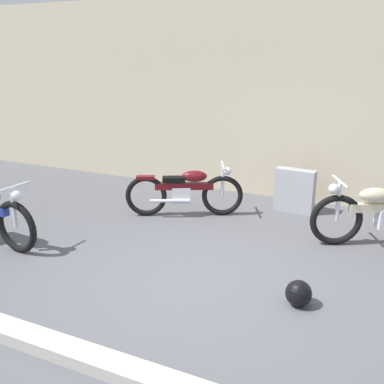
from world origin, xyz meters
The scene contains 7 objects.
ground_plane centered at (0.00, 0.00, 0.00)m, with size 40.00×40.00×0.00m, color #56565B.
building_wall centered at (0.00, 3.59, 1.78)m, with size 18.00×0.30×3.56m, color beige.
curb_strip centered at (0.00, -1.72, 0.06)m, with size 18.00×0.24×0.12m, color #B7B2A8.
stone_marker centered at (0.54, 2.82, 0.36)m, with size 0.65×0.20×0.73m, color #9E9EA3.
helmet centered at (1.20, -0.05, 0.14)m, with size 0.28×0.28×0.28m, color black.
motorcycle_cream centered at (1.94, 1.99, 0.45)m, with size 1.92×1.04×0.93m.
motorcycle_maroon centered at (-1.04, 1.87, 0.41)m, with size 1.76×0.97×0.86m.
Camera 1 is at (1.86, -4.17, 2.56)m, focal length 40.53 mm.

